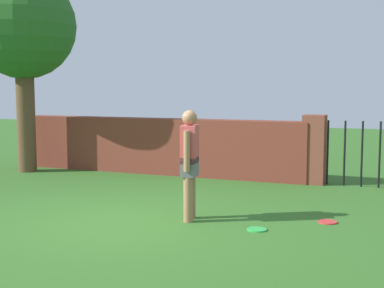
{
  "coord_description": "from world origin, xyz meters",
  "views": [
    {
      "loc": [
        3.68,
        -6.44,
        1.93
      ],
      "look_at": [
        0.42,
        1.69,
        1.0
      ],
      "focal_mm": 48.96,
      "sensor_mm": 36.0,
      "label": 1
    }
  ],
  "objects_px": {
    "tree": "(23,29)",
    "frisbee_red": "(328,222)",
    "frisbee_green": "(257,229)",
    "person": "(190,160)"
  },
  "relations": [
    {
      "from": "tree",
      "to": "frisbee_red",
      "type": "height_order",
      "value": "tree"
    },
    {
      "from": "frisbee_green",
      "to": "frisbee_red",
      "type": "xyz_separation_m",
      "value": [
        0.85,
        0.78,
        0.0
      ]
    },
    {
      "from": "frisbee_green",
      "to": "person",
      "type": "bearing_deg",
      "value": 170.91
    },
    {
      "from": "person",
      "to": "frisbee_green",
      "type": "height_order",
      "value": "person"
    },
    {
      "from": "tree",
      "to": "frisbee_red",
      "type": "xyz_separation_m",
      "value": [
        7.16,
        -2.23,
        -3.28
      ]
    },
    {
      "from": "tree",
      "to": "person",
      "type": "relative_size",
      "value": 2.81
    },
    {
      "from": "person",
      "to": "frisbee_red",
      "type": "bearing_deg",
      "value": -84.35
    },
    {
      "from": "tree",
      "to": "frisbee_red",
      "type": "relative_size",
      "value": 16.87
    },
    {
      "from": "person",
      "to": "frisbee_red",
      "type": "height_order",
      "value": "person"
    },
    {
      "from": "person",
      "to": "frisbee_green",
      "type": "relative_size",
      "value": 6.0
    }
  ]
}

